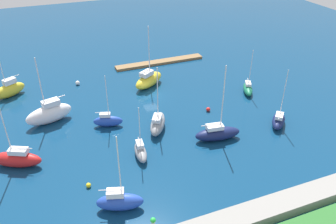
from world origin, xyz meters
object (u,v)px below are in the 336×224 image
Objects in this scene: sailboat_navy_off_beacon at (279,120)px; mooring_buoy_yellow at (88,185)px; pier_dock at (160,62)px; sailboat_yellow_near_pier at (149,80)px; sailboat_red_along_channel at (17,158)px; sailboat_gray_outer_mooring at (158,123)px; mooring_buoy_red at (208,109)px; sailboat_green_east_end at (248,89)px; mooring_buoy_white at (78,83)px; sailboat_blue_by_breakwater at (120,201)px; sailboat_yellow_lone_south at (9,90)px; sailboat_gray_west_end at (140,151)px; sailboat_blue_center_basin at (108,121)px; sailboat_white_mid_basin at (49,113)px; sailboat_navy_far_north at (217,133)px.

mooring_buoy_yellow is at bearing 138.86° from sailboat_navy_off_beacon.
pier_dock is 1.69× the size of sailboat_yellow_near_pier.
sailboat_gray_outer_mooring is at bearing -150.81° from sailboat_red_along_channel.
sailboat_red_along_channel is 31.54m from mooring_buoy_red.
sailboat_green_east_end reaches higher than mooring_buoy_white.
sailboat_green_east_end reaches higher than pier_dock.
mooring_buoy_yellow is (2.85, -5.03, -0.89)m from sailboat_blue_by_breakwater.
sailboat_yellow_near_pier reaches higher than sailboat_yellow_lone_south.
mooring_buoy_red is at bearing -44.81° from sailboat_green_east_end.
sailboat_blue_by_breakwater is 14.15× the size of mooring_buoy_red.
sailboat_gray_west_end is at bearing 93.89° from sailboat_yellow_lone_south.
sailboat_navy_off_beacon reaches higher than sailboat_blue_center_basin.
mooring_buoy_white is at bearing -132.63° from sailboat_white_mid_basin.
sailboat_yellow_lone_south is at bearing -30.10° from mooring_buoy_red.
sailboat_blue_center_basin is at bearing 101.89° from sailboat_yellow_lone_south.
mooring_buoy_yellow is at bearing 84.37° from sailboat_white_mid_basin.
sailboat_yellow_near_pier is 32.39m from sailboat_blue_by_breakwater.
pier_dock is 32.34× the size of mooring_buoy_yellow.
mooring_buoy_white is (30.02, -15.43, -0.41)m from sailboat_green_east_end.
sailboat_navy_off_beacon is at bearing 136.36° from mooring_buoy_white.
sailboat_gray_outer_mooring is at bearing 12.02° from mooring_buoy_red.
mooring_buoy_red is (8.70, -8.13, -0.58)m from sailboat_navy_off_beacon.
sailboat_navy_far_north reaches higher than sailboat_green_east_end.
pier_dock is 23.94× the size of mooring_buoy_white.
mooring_buoy_yellow is at bearing -59.83° from sailboat_gray_west_end.
sailboat_gray_west_end is 0.79× the size of sailboat_blue_by_breakwater.
sailboat_navy_far_north is (12.95, 11.56, 0.30)m from sailboat_green_east_end.
mooring_buoy_red is (-14.89, -7.76, -0.55)m from sailboat_gray_west_end.
sailboat_yellow_near_pier is 29.42m from mooring_buoy_yellow.
sailboat_yellow_near_pier reaches higher than sailboat_blue_by_breakwater.
sailboat_red_along_channel reaches higher than sailboat_green_east_end.
mooring_buoy_yellow is at bearing -95.37° from sailboat_blue_center_basin.
mooring_buoy_red is at bearing 124.05° from sailboat_gray_west_end.
sailboat_blue_by_breakwater is at bearing 156.59° from sailboat_red_along_channel.
sailboat_navy_off_beacon is 0.84× the size of sailboat_white_mid_basin.
mooring_buoy_white is at bearing 115.35° from sailboat_blue_center_basin.
sailboat_green_east_end is at bearing -161.25° from mooring_buoy_red.
sailboat_yellow_near_pier is 14.13× the size of mooring_buoy_white.
sailboat_yellow_lone_south is (17.43, -26.49, 0.49)m from sailboat_gray_west_end.
sailboat_white_mid_basin is at bearing 90.99° from sailboat_gray_outer_mooring.
sailboat_blue_center_basin is 1.04× the size of sailboat_green_east_end.
mooring_buoy_red is 1.16× the size of mooring_buoy_yellow.
sailboat_gray_west_end is at bearing 65.00° from pier_dock.
sailboat_navy_far_north reaches higher than sailboat_navy_off_beacon.
sailboat_yellow_lone_south is 37.13m from sailboat_blue_by_breakwater.
sailboat_blue_center_basin is 14.88m from sailboat_red_along_channel.
sailboat_gray_west_end reaches higher than pier_dock.
sailboat_navy_far_north is at bearing -163.34° from sailboat_red_along_channel.
sailboat_red_along_channel is 15.96× the size of mooring_buoy_red.
pier_dock is 44.22m from sailboat_blue_by_breakwater.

